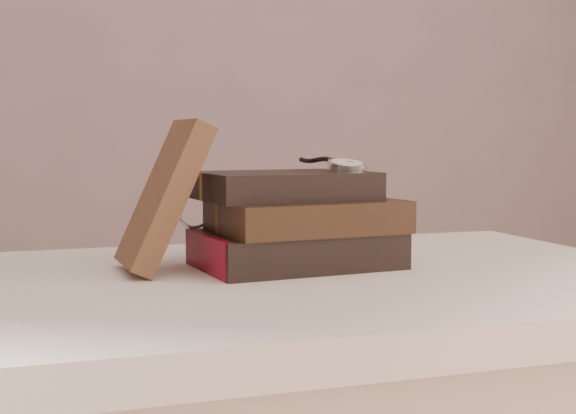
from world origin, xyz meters
name	(u,v)px	position (x,y,z in m)	size (l,w,h in m)	color
table	(264,352)	(0.00, 0.35, 0.66)	(1.00, 0.60, 0.75)	white
book_stack	(297,222)	(0.06, 0.40, 0.81)	(0.26, 0.19, 0.12)	black
journal	(164,196)	(-0.11, 0.42, 0.84)	(0.03, 0.12, 0.19)	#3F2818
pocket_watch	(344,165)	(0.12, 0.40, 0.88)	(0.05, 0.15, 0.02)	silver
eyeglasses	(211,210)	(-0.03, 0.47, 0.82)	(0.11, 0.12, 0.05)	silver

